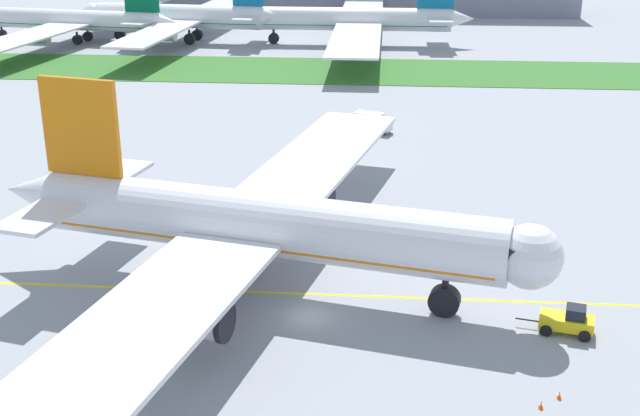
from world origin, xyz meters
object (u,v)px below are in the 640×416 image
Objects in this scene: service_truck_baggage_loader at (372,122)px; parked_airliner_far_centre at (182,17)px; traffic_cone_port_wing at (559,395)px; airliner_foreground at (258,225)px; pushback_tug at (568,321)px; parked_airliner_far_left at (70,20)px; parked_airliner_far_right at (353,20)px; traffic_cone_near_nose at (541,405)px.

parked_airliner_far_centre is at bearing 121.76° from service_truck_baggage_loader.
parked_airliner_far_centre is (-57.21, 134.74, 5.27)m from traffic_cone_port_wing.
pushback_tug is (24.87, -5.79, -4.82)m from airliner_foreground.
parked_airliner_far_left is at bearing 124.32° from pushback_tug.
service_truck_baggage_loader is (-13.80, 64.61, 1.21)m from traffic_cone_port_wing.
pushback_tug is at bearing -13.11° from airliner_foreground.
parked_airliner_far_left is at bearing -178.49° from parked_airliner_far_right.
pushback_tug is 11.02m from traffic_cone_near_nose.
parked_airliner_far_right reaches higher than traffic_cone_near_nose.
pushback_tug is 0.07× the size of parked_airliner_far_right.
service_truck_baggage_loader is 82.58m from parked_airliner_far_centre.
traffic_cone_port_wing is at bearing 40.64° from traffic_cone_near_nose.
parked_airliner_far_centre reaches higher than parked_airliner_far_right.
traffic_cone_port_wing is at bearing -33.44° from airliner_foreground.
airliner_foreground is at bearing -73.88° from parked_airliner_far_centre.
service_truck_baggage_loader reaches higher than traffic_cone_near_nose.
parked_airliner_far_right is at bearing 94.49° from service_truck_baggage_loader.
parked_airliner_far_centre is at bearing 179.09° from parked_airliner_far_right.
airliner_foreground reaches higher than traffic_cone_near_nose.
parked_airliner_far_left is (-81.92, 132.48, 4.57)m from traffic_cone_port_wing.
traffic_cone_near_nose is 147.06m from parked_airliner_far_centre.
parked_airliner_far_left reaches higher than traffic_cone_port_wing.
service_truck_baggage_loader is (8.79, 49.69, -4.37)m from airliner_foreground.
traffic_cone_port_wing is (22.58, -14.91, -5.58)m from airliner_foreground.
airliner_foreground reaches higher than service_truck_baggage_loader.
airliner_foreground is 13.59× the size of service_truck_baggage_loader.
traffic_cone_near_nose is (21.15, -16.14, -5.58)m from airliner_foreground.
service_truck_baggage_loader reaches higher than pushback_tug.
service_truck_baggage_loader is (-12.37, 65.83, 1.21)m from traffic_cone_near_nose.
pushback_tug is 139.07m from parked_airliner_far_centre.
parked_airliner_far_right is at bearing 1.51° from parked_airliner_far_left.
parked_airliner_far_centre reaches higher than pushback_tug.
parked_airliner_far_left is (-68.12, 67.87, 3.36)m from service_truck_baggage_loader.
parked_airliner_far_centre is at bearing 115.34° from pushback_tug.
parked_airliner_far_centre is (-59.50, 125.62, 4.52)m from pushback_tug.
service_truck_baggage_loader reaches higher than traffic_cone_port_wing.
parked_airliner_far_left is at bearing 121.05° from traffic_cone_near_nose.
airliner_foreground is 133.83× the size of traffic_cone_port_wing.
service_truck_baggage_loader is at bearing 100.64° from traffic_cone_near_nose.
parked_airliner_far_left is at bearing -174.77° from parked_airliner_far_centre.
parked_airliner_far_left is 1.14× the size of parked_airliner_far_centre.
parked_airliner_far_left is at bearing 135.10° from service_truck_baggage_loader.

